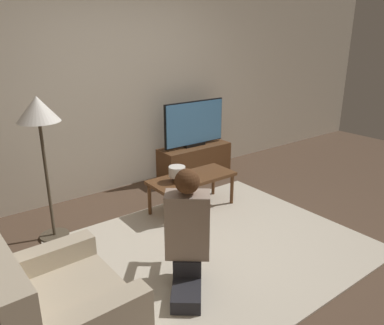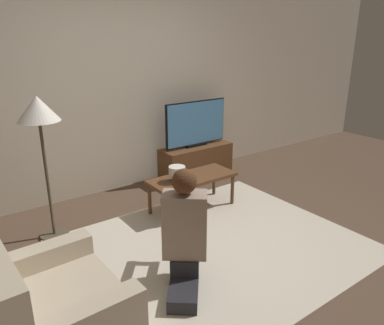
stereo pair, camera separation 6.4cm
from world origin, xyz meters
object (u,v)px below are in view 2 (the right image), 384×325
Objects in this scene: coffee_table at (192,180)px; table_lamp at (177,172)px; person_kneeling at (185,230)px; tv at (196,124)px; floor_lamp at (39,119)px; armchair at (52,320)px.

table_lamp is (-0.22, -0.02, 0.15)m from coffee_table.
person_kneeling is at bearing -128.57° from coffee_table.
person_kneeling reaches higher than coffee_table.
tv is 1.13m from coffee_table.
floor_lamp is at bearing -27.27° from person_kneeling.
tv is 0.96× the size of coffee_table.
armchair is 2.07m from table_lamp.
floor_lamp is 1.68m from person_kneeling.
floor_lamp is (-1.47, 0.33, 0.83)m from coffee_table.
table_lamp is (-0.88, -0.84, -0.26)m from tv.
person_kneeling is (1.06, 0.13, 0.20)m from armchair.
table_lamp is (0.63, 1.04, 0.02)m from person_kneeling.
armchair is 1.09m from person_kneeling.
table_lamp is at bearing -136.22° from tv.
tv is at bearing 43.78° from table_lamp.
coffee_table is 1.36m from person_kneeling.
table_lamp is at bearing -174.70° from coffee_table.
floor_lamp reaches higher than armchair.
floor_lamp is 1.82m from armchair.
coffee_table is 5.54× the size of table_lamp.
person_kneeling is 1.22m from table_lamp.
coffee_table is at bearing -128.86° from tv.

